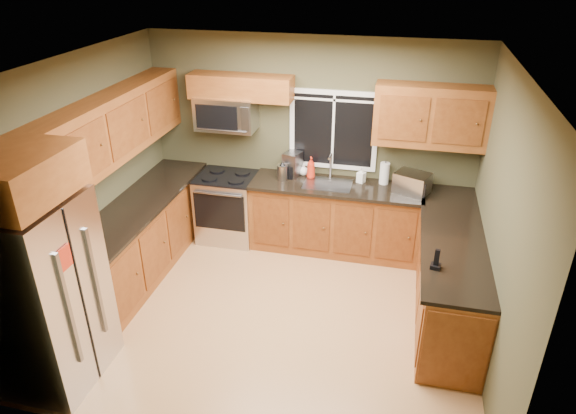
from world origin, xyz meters
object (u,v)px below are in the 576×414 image
at_px(refrigerator, 46,295).
at_px(soap_bottle_a, 311,168).
at_px(paper_towel_roll, 384,173).
at_px(soap_bottle_c, 304,169).
at_px(soap_bottle_b, 361,175).
at_px(cordless_phone, 436,263).
at_px(kettle, 282,172).
at_px(toaster_oven, 412,183).
at_px(coffee_maker, 292,165).
at_px(microwave, 226,113).
at_px(range, 228,207).

bearing_deg(refrigerator, soap_bottle_a, 58.55).
relative_size(paper_towel_roll, soap_bottle_c, 1.98).
height_order(paper_towel_roll, soap_bottle_b, paper_towel_roll).
bearing_deg(soap_bottle_c, cordless_phone, -48.59).
distance_m(refrigerator, kettle, 3.15).
relative_size(refrigerator, soap_bottle_a, 6.30).
xyz_separation_m(kettle, soap_bottle_a, (0.34, 0.14, 0.03)).
bearing_deg(toaster_oven, coffee_maker, 174.12).
distance_m(microwave, soap_bottle_c, 1.23).
xyz_separation_m(range, cordless_phone, (2.63, -1.63, 0.53)).
xyz_separation_m(refrigerator, microwave, (0.69, 2.91, 0.83)).
bearing_deg(cordless_phone, toaster_oven, 98.77).
relative_size(microwave, paper_towel_roll, 2.48).
bearing_deg(microwave, toaster_oven, -2.99).
height_order(range, kettle, kettle).
bearing_deg(paper_towel_roll, soap_bottle_b, -173.10).
distance_m(range, toaster_oven, 2.45).
xyz_separation_m(microwave, cordless_phone, (2.63, -1.76, -0.73)).
relative_size(coffee_maker, soap_bottle_c, 2.06).
bearing_deg(soap_bottle_b, kettle, -171.61).
relative_size(soap_bottle_b, cordless_phone, 1.01).
relative_size(soap_bottle_a, soap_bottle_b, 1.40).
height_order(toaster_oven, soap_bottle_a, soap_bottle_a).
distance_m(coffee_maker, cordless_phone, 2.53).
bearing_deg(coffee_maker, cordless_phone, -45.32).
bearing_deg(microwave, soap_bottle_b, 0.91).
bearing_deg(microwave, soap_bottle_c, 5.42).
height_order(coffee_maker, soap_bottle_a, coffee_maker).
xyz_separation_m(microwave, soap_bottle_c, (0.99, 0.09, -0.71)).
height_order(refrigerator, soap_bottle_a, refrigerator).
distance_m(range, soap_bottle_b, 1.85).
relative_size(refrigerator, kettle, 7.38).
distance_m(refrigerator, microwave, 3.10).
bearing_deg(refrigerator, coffee_maker, 62.26).
distance_m(microwave, soap_bottle_b, 1.88).
xyz_separation_m(toaster_oven, soap_bottle_a, (-1.28, 0.15, 0.02)).
xyz_separation_m(kettle, cordless_phone, (1.87, -1.65, -0.05)).
relative_size(toaster_oven, soap_bottle_c, 3.10).
relative_size(microwave, kettle, 3.11).
xyz_separation_m(soap_bottle_b, soap_bottle_c, (-0.76, 0.07, -0.02)).
xyz_separation_m(refrigerator, coffee_maker, (1.55, 2.94, 0.19)).
height_order(range, toaster_oven, toaster_oven).
height_order(soap_bottle_b, soap_bottle_c, soap_bottle_b).
bearing_deg(kettle, microwave, 171.16).
bearing_deg(refrigerator, microwave, 76.66).
bearing_deg(coffee_maker, microwave, -177.84).
bearing_deg(range, toaster_oven, 0.28).
bearing_deg(range, refrigerator, -103.97).
relative_size(microwave, cordless_phone, 3.77).
bearing_deg(toaster_oven, soap_bottle_a, 173.36).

